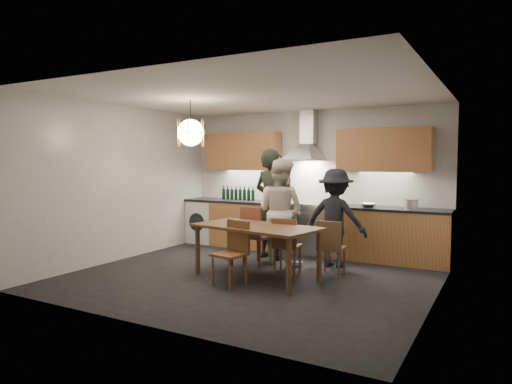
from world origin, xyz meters
The scene contains 17 objects.
ground centered at (0.00, 0.00, 0.00)m, with size 5.00×5.00×0.00m, color black.
room_shell centered at (0.00, 0.00, 1.71)m, with size 5.02×4.52×2.61m.
counter_run centered at (0.02, 1.95, 0.45)m, with size 5.00×0.62×0.90m.
range_stove centered at (0.00, 1.94, 0.44)m, with size 0.90×0.60×0.92m.
wall_fixtures centered at (0.00, 2.07, 1.87)m, with size 4.30×0.54×1.10m.
pendant_lamp centered at (-1.00, -0.10, 2.10)m, with size 0.43×0.43×0.70m.
dining_table centered at (0.11, -0.05, 0.67)m, with size 1.92×1.19×0.76m.
chair_back_left centered at (-0.29, 0.63, 0.54)m, with size 0.51×0.51×0.94m.
chair_back_mid centered at (0.38, 0.37, 0.48)m, with size 0.43×0.43×0.84m.
chair_back_right centered at (0.99, 0.58, 0.47)m, with size 0.39×0.39×0.81m.
chair_front centered at (-0.01, -0.49, 0.50)m, with size 0.46×0.46×0.87m.
person_left centered at (-0.30, 1.23, 0.94)m, with size 0.69×0.45×1.88m, color black.
person_mid centered at (0.00, 0.95, 0.85)m, with size 0.83×0.65×1.70m, color beige.
person_right centered at (0.85, 1.19, 0.78)m, with size 1.00×0.58×1.55m, color black.
mixing_bowl centered at (1.18, 1.88, 0.93)m, with size 0.28×0.28×0.07m, color silver.
stock_pot centered at (1.86, 2.00, 0.97)m, with size 0.21×0.21×0.15m, color #B7B7BB.
wine_bottles centered at (-1.43, 1.98, 1.04)m, with size 0.74×0.06×0.27m.
Camera 1 is at (3.22, -5.68, 1.69)m, focal length 32.00 mm.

